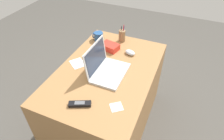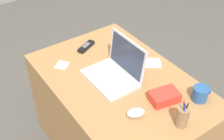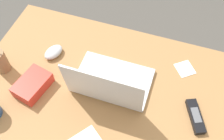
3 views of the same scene
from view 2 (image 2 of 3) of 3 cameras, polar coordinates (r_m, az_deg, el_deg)
desk at (r=2.07m, az=1.30°, el=-9.42°), size 1.17×0.77×0.71m
laptop at (r=1.81m, az=0.65°, el=-0.19°), size 0.34×0.26×0.24m
computer_mouse at (r=1.60m, az=4.61°, el=-8.23°), size 0.10×0.12×0.04m
coffee_mug_white at (r=1.74m, az=16.74°, el=-4.35°), size 0.09×0.10×0.09m
cordless_phone at (r=2.10m, az=-5.01°, el=4.55°), size 0.10×0.16×0.03m
pen_holder at (r=1.56m, az=13.44°, el=-8.74°), size 0.06×0.06×0.18m
snack_bag at (r=1.69m, az=10.05°, el=-5.08°), size 0.14×0.18×0.06m
paper_note_near_laptop at (r=1.96m, az=-9.64°, el=0.93°), size 0.11×0.11×0.00m
paper_note_left at (r=1.97m, az=7.41°, el=1.39°), size 0.17×0.17×0.00m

